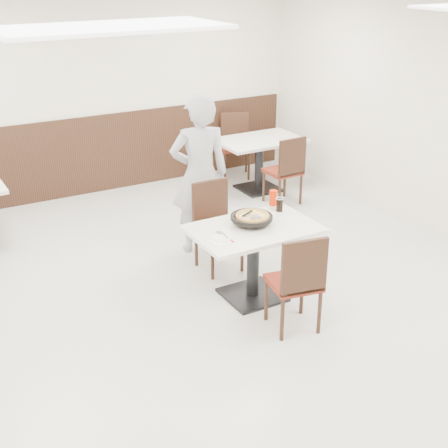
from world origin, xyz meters
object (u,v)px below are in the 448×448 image
main_table (253,263)px  side_plate (221,238)px  bg_chair_right_far (236,146)px  pizza (252,218)px  bg_chair_right_near (283,170)px  red_cup (273,198)px  bg_table_right (259,165)px  chair_near (294,280)px  pizza_pan (252,220)px  diner_person (200,175)px  chair_far (219,228)px  cola_glass (280,205)px

main_table → side_plate: bearing=-169.3°
main_table → bg_chair_right_far: bg_chair_right_far is taller
pizza → bg_chair_right_near: size_ratio=0.33×
red_cup → bg_table_right: bearing=60.7°
main_table → chair_near: bearing=-87.9°
pizza → bg_table_right: bearing=56.2°
pizza_pan → diner_person: bearing=88.1°
bg_chair_right_far → bg_table_right: bearing=114.4°
chair_far → red_cup: size_ratio=5.94×
pizza → side_plate: (-0.43, -0.16, -0.05)m
pizza → side_plate: 0.46m
pizza_pan → bg_table_right: size_ratio=0.31×
chair_far → pizza_pan: chair_far is taller
red_cup → diner_person: 0.94m
bg_chair_right_near → bg_chair_right_far: 1.27m
main_table → diner_person: (0.06, 1.23, 0.52)m
pizza → bg_chair_right_far: size_ratio=0.33×
cola_glass → bg_chair_right_far: bearing=67.2°
red_cup → side_plate: bearing=-152.0°
cola_glass → bg_table_right: bearing=61.8°
pizza → bg_table_right: pizza is taller
side_plate → red_cup: size_ratio=1.16×
red_cup → chair_far: bearing=147.3°
pizza → bg_chair_right_near: bearing=48.7°
pizza_pan → bg_chair_right_near: 2.56m
bg_chair_right_near → cola_glass: bearing=-128.3°
red_cup → bg_chair_right_far: (1.24, 2.86, -0.35)m
diner_person → bg_chair_right_near: 1.86m
bg_table_right → diner_person: bearing=-140.6°
chair_near → chair_far: 1.33m
red_cup → bg_chair_right_near: bearing=52.4°
bg_chair_right_far → bg_chair_right_near: bearing=114.4°
chair_far → diner_person: bearing=-96.4°
chair_far → red_cup: (0.47, -0.30, 0.35)m
main_table → bg_table_right: (1.71, 2.59, 0.00)m
bg_table_right → bg_chair_right_far: 0.67m
chair_near → red_cup: 1.18m
chair_far → pizza_pan: 0.69m
pizza → side_plate: pizza is taller
chair_far → cola_glass: chair_far is taller
chair_near → bg_table_right: (1.69, 3.23, -0.10)m
side_plate → bg_table_right: size_ratio=0.16×
diner_person → chair_near: bearing=103.6°
cola_glass → diner_person: size_ratio=0.07×
side_plate → red_cup: (0.87, 0.46, 0.07)m
chair_near → red_cup: (0.45, 1.03, 0.35)m
side_plate → diner_person: diner_person is taller
pizza → side_plate: size_ratio=1.71×
main_table → bg_table_right: bearing=56.5°
chair_far → cola_glass: bearing=132.6°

